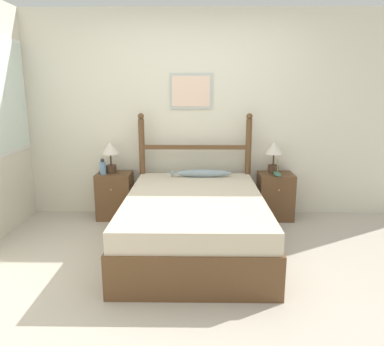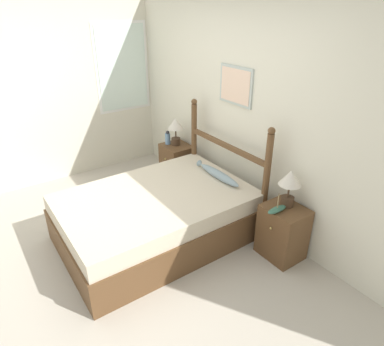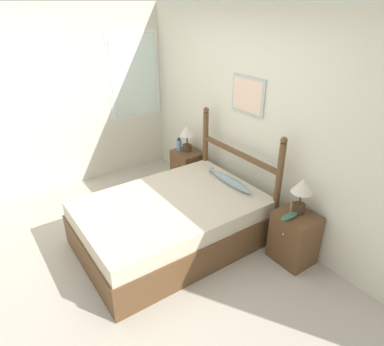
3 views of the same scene
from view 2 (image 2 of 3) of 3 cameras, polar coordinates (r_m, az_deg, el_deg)
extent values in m
plane|color=#B7AD9E|center=(3.85, -13.50, -13.10)|extent=(16.00, 16.00, 0.00)
cube|color=beige|center=(4.06, 7.81, 10.13)|extent=(6.40, 0.06, 2.55)
cube|color=#ADB7B2|center=(3.98, 7.32, 14.24)|extent=(0.53, 0.02, 0.43)
cube|color=beige|center=(3.97, 7.18, 14.23)|extent=(0.47, 0.01, 0.37)
cube|color=beige|center=(5.19, -24.38, 11.71)|extent=(0.06, 6.40, 2.55)
cube|color=white|center=(5.48, -11.52, 16.80)|extent=(0.01, 0.85, 1.30)
cube|color=silver|center=(5.47, -11.48, 16.79)|extent=(0.01, 0.77, 1.22)
cube|color=brown|center=(3.90, -5.91, -8.32)|extent=(1.39, 2.03, 0.38)
cube|color=beige|center=(3.74, -6.11, -4.81)|extent=(1.35, 1.99, 0.18)
cylinder|color=brown|center=(4.64, 0.34, 3.96)|extent=(0.07, 0.07, 1.24)
sphere|color=brown|center=(4.42, 0.36, 11.79)|extent=(0.08, 0.08, 0.08)
cylinder|color=brown|center=(3.75, 12.10, -2.57)|extent=(0.07, 0.07, 1.24)
sphere|color=brown|center=(3.48, 13.13, 6.86)|extent=(0.08, 0.08, 0.08)
cube|color=brown|center=(4.05, 5.77, 4.53)|extent=(1.32, 0.05, 0.05)
cube|color=brown|center=(5.01, -2.55, 1.56)|extent=(0.42, 0.36, 0.58)
sphere|color=tan|center=(4.86, -4.49, 2.35)|extent=(0.02, 0.02, 0.02)
cube|color=brown|center=(3.70, 14.86, -9.49)|extent=(0.42, 0.36, 0.58)
sphere|color=tan|center=(3.50, 12.99, -8.97)|extent=(0.02, 0.02, 0.02)
cylinder|color=#422D1E|center=(4.91, -2.69, 5.31)|extent=(0.13, 0.13, 0.10)
cylinder|color=#422D1E|center=(4.86, -2.72, 6.62)|extent=(0.02, 0.02, 0.14)
cone|color=beige|center=(4.82, -2.76, 8.26)|extent=(0.22, 0.22, 0.15)
cylinder|color=#422D1E|center=(3.56, 15.58, -4.56)|extent=(0.13, 0.13, 0.10)
cylinder|color=#422D1E|center=(3.50, 15.82, -2.88)|extent=(0.02, 0.02, 0.14)
cone|color=beige|center=(3.44, 16.12, -0.76)|extent=(0.22, 0.22, 0.15)
cylinder|color=#668CB2|center=(4.92, -4.07, 5.69)|extent=(0.08, 0.08, 0.15)
sphere|color=#333338|center=(4.89, -4.11, 6.77)|extent=(0.05, 0.05, 0.05)
ellipsoid|color=#386651|center=(3.46, 13.98, -5.92)|extent=(0.08, 0.24, 0.04)
cylinder|color=#997F56|center=(3.41, 14.17, -4.48)|extent=(0.01, 0.01, 0.16)
ellipsoid|color=#8499A3|center=(3.99, 4.51, -0.32)|extent=(0.68, 0.11, 0.09)
cone|color=#8499A3|center=(4.25, 1.43, 1.51)|extent=(0.06, 0.08, 0.08)
camera|label=1|loc=(3.60, -68.22, -3.57)|focal=35.00mm
camera|label=3|loc=(0.22, -129.14, 21.41)|focal=32.00mm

